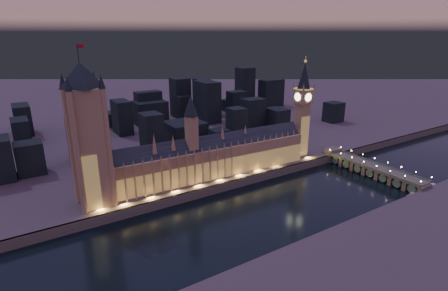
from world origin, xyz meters
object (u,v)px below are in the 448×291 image
victoria_tower (88,130)px  westminster_bridge (369,168)px  river_boat (427,190)px  elizabeth_tower (303,102)px  palace_of_westminster (211,157)px

victoria_tower → westminster_bridge: size_ratio=1.07×
victoria_tower → river_boat: victoria_tower is taller
victoria_tower → westminster_bridge: (251.24, -65.37, -62.25)m
victoria_tower → river_boat: 293.47m
elizabeth_tower → river_boat: bearing=-70.9°
palace_of_westminster → elizabeth_tower: bearing=0.1°
elizabeth_tower → river_boat: 142.69m
river_boat → palace_of_westminster: bearing=142.2°
victoria_tower → river_boat: size_ratio=2.56×
victoria_tower → river_boat: bearing=-24.8°
elizabeth_tower → river_boat: elizabeth_tower is taller
elizabeth_tower → victoria_tower: bearing=180.0°
palace_of_westminster → victoria_tower: size_ratio=1.66×
palace_of_westminster → elizabeth_tower: elizabeth_tower is taller
palace_of_westminster → westminster_bridge: size_ratio=1.79×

